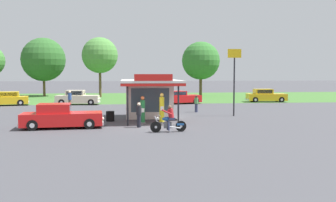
{
  "coord_description": "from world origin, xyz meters",
  "views": [
    {
      "loc": [
        -1.45,
        -23.8,
        3.42
      ],
      "look_at": [
        1.56,
        3.46,
        1.4
      ],
      "focal_mm": 39.69,
      "sensor_mm": 36.0,
      "label": 1
    }
  ],
  "objects": [
    {
      "name": "ground_plane",
      "position": [
        0.0,
        0.0,
        0.0
      ],
      "size": [
        300.0,
        300.0,
        0.0
      ],
      "primitive_type": "plane",
      "color": "#424247"
    },
    {
      "name": "grass_verge_strip",
      "position": [
        0.0,
        30.0,
        0.0
      ],
      "size": [
        120.0,
        24.0,
        0.01
      ],
      "primitive_type": "cube",
      "color": "#3D6B2D",
      "rests_on": "ground"
    },
    {
      "name": "service_station_kiosk",
      "position": [
        0.25,
        4.9,
        1.74
      ],
      "size": [
        4.27,
        6.92,
        3.4
      ],
      "color": "beige",
      "rests_on": "ground"
    },
    {
      "name": "gas_pump_nearside",
      "position": [
        -0.41,
        1.58,
        0.85
      ],
      "size": [
        0.44,
        0.44,
        1.88
      ],
      "color": "slate",
      "rests_on": "ground"
    },
    {
      "name": "gas_pump_offside",
      "position": [
        0.92,
        1.58,
        0.96
      ],
      "size": [
        0.44,
        0.44,
        2.09
      ],
      "color": "slate",
      "rests_on": "ground"
    },
    {
      "name": "motorcycle_with_rider",
      "position": [
        0.98,
        -2.31,
        0.65
      ],
      "size": [
        2.16,
        0.7,
        1.58
      ],
      "color": "black",
      "rests_on": "ground"
    },
    {
      "name": "featured_classic_sedan",
      "position": [
        -5.62,
        0.04,
        0.7
      ],
      "size": [
        5.26,
        2.3,
        1.54
      ],
      "color": "red",
      "rests_on": "ground"
    },
    {
      "name": "parked_car_back_row_centre_right",
      "position": [
        15.25,
        19.5,
        0.72
      ],
      "size": [
        4.95,
        2.13,
        1.57
      ],
      "color": "gold",
      "rests_on": "ground"
    },
    {
      "name": "parked_car_back_row_centre",
      "position": [
        -6.94,
        17.94,
        0.73
      ],
      "size": [
        4.91,
        2.04,
        1.6
      ],
      "color": "beige",
      "rests_on": "ground"
    },
    {
      "name": "parked_car_back_row_left",
      "position": [
        4.49,
        17.94,
        0.67
      ],
      "size": [
        5.11,
        3.1,
        1.47
      ],
      "color": "red",
      "rests_on": "ground"
    },
    {
      "name": "parked_car_back_row_centre_left",
      "position": [
        -14.54,
        17.65,
        0.69
      ],
      "size": [
        5.34,
        2.92,
        1.49
      ],
      "color": "gold",
      "rests_on": "ground"
    },
    {
      "name": "bystander_leaning_by_kiosk",
      "position": [
        -0.72,
        -0.21,
        0.83
      ],
      "size": [
        0.34,
        0.34,
        1.59
      ],
      "color": "black",
      "rests_on": "ground"
    },
    {
      "name": "bystander_admiring_sedan",
      "position": [
        4.65,
        8.6,
        0.79
      ],
      "size": [
        0.34,
        0.34,
        1.49
      ],
      "color": "#2D3351",
      "rests_on": "ground"
    },
    {
      "name": "bystander_chatting_near_pumps",
      "position": [
        -6.98,
        12.83,
        0.94
      ],
      "size": [
        0.34,
        0.34,
        1.77
      ],
      "color": "brown",
      "rests_on": "ground"
    },
    {
      "name": "tree_oak_right",
      "position": [
        9.75,
        31.71,
        5.3
      ],
      "size": [
        5.74,
        5.74,
        8.26
      ],
      "color": "brown",
      "rests_on": "ground"
    },
    {
      "name": "tree_oak_far_left",
      "position": [
        -5.37,
        31.34,
        6.08
      ],
      "size": [
        5.22,
        5.22,
        8.71
      ],
      "color": "brown",
      "rests_on": "ground"
    },
    {
      "name": "tree_oak_centre",
      "position": [
        -14.0,
        34.07,
        5.43
      ],
      "size": [
        6.55,
        6.55,
        8.82
      ],
      "color": "brown",
      "rests_on": "ground"
    },
    {
      "name": "roadside_pole_sign",
      "position": [
        7.13,
        5.35,
        3.63
      ],
      "size": [
        1.1,
        0.12,
        5.4
      ],
      "color": "black",
      "rests_on": "ground"
    },
    {
      "name": "spare_tire_stack",
      "position": [
        -2.68,
        3.07,
        0.36
      ],
      "size": [
        0.6,
        0.6,
        0.72
      ],
      "color": "black",
      "rests_on": "ground"
    }
  ]
}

